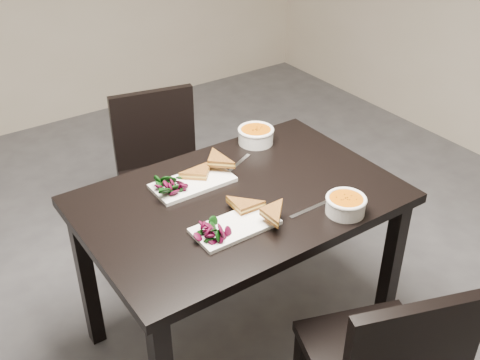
{
  "coord_description": "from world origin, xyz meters",
  "views": [
    {
      "loc": [
        -0.83,
        -1.58,
        1.97
      ],
      "look_at": [
        0.2,
        -0.08,
        0.82
      ],
      "focal_mm": 42.92,
      "sensor_mm": 36.0,
      "label": 1
    }
  ],
  "objects_px": {
    "table": "(240,216)",
    "chair_far": "(162,167)",
    "plate_near": "(235,226)",
    "soup_bowl_far": "(256,135)",
    "soup_bowl_near": "(346,204)",
    "plate_far": "(193,183)"
  },
  "relations": [
    {
      "from": "table",
      "to": "chair_far",
      "type": "bearing_deg",
      "value": 86.16
    },
    {
      "from": "plate_near",
      "to": "soup_bowl_far",
      "type": "bearing_deg",
      "value": 47.64
    },
    {
      "from": "soup_bowl_near",
      "to": "plate_near",
      "type": "bearing_deg",
      "value": 158.87
    },
    {
      "from": "soup_bowl_near",
      "to": "soup_bowl_far",
      "type": "relative_size",
      "value": 0.93
    },
    {
      "from": "chair_far",
      "to": "plate_far",
      "type": "relative_size",
      "value": 2.65
    },
    {
      "from": "chair_far",
      "to": "plate_near",
      "type": "relative_size",
      "value": 2.79
    },
    {
      "from": "soup_bowl_near",
      "to": "plate_far",
      "type": "distance_m",
      "value": 0.6
    },
    {
      "from": "table",
      "to": "plate_near",
      "type": "height_order",
      "value": "plate_near"
    },
    {
      "from": "chair_far",
      "to": "soup_bowl_near",
      "type": "bearing_deg",
      "value": -67.6
    },
    {
      "from": "table",
      "to": "plate_near",
      "type": "distance_m",
      "value": 0.23
    },
    {
      "from": "table",
      "to": "plate_near",
      "type": "bearing_deg",
      "value": -129.15
    },
    {
      "from": "chair_far",
      "to": "plate_far",
      "type": "height_order",
      "value": "chair_far"
    },
    {
      "from": "soup_bowl_near",
      "to": "chair_far",
      "type": "bearing_deg",
      "value": 100.57
    },
    {
      "from": "plate_near",
      "to": "soup_bowl_far",
      "type": "xyz_separation_m",
      "value": [
        0.43,
        0.47,
        0.03
      ]
    },
    {
      "from": "soup_bowl_near",
      "to": "plate_far",
      "type": "relative_size",
      "value": 0.47
    },
    {
      "from": "table",
      "to": "chair_far",
      "type": "distance_m",
      "value": 0.79
    },
    {
      "from": "chair_far",
      "to": "plate_far",
      "type": "xyz_separation_m",
      "value": [
        -0.16,
        -0.6,
        0.27
      ]
    },
    {
      "from": "table",
      "to": "plate_far",
      "type": "distance_m",
      "value": 0.23
    },
    {
      "from": "plate_near",
      "to": "soup_bowl_near",
      "type": "bearing_deg",
      "value": -21.13
    },
    {
      "from": "table",
      "to": "chair_far",
      "type": "relative_size",
      "value": 1.41
    },
    {
      "from": "chair_far",
      "to": "soup_bowl_far",
      "type": "bearing_deg",
      "value": -49.82
    },
    {
      "from": "table",
      "to": "plate_near",
      "type": "xyz_separation_m",
      "value": [
        -0.13,
        -0.16,
        0.11
      ]
    }
  ]
}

